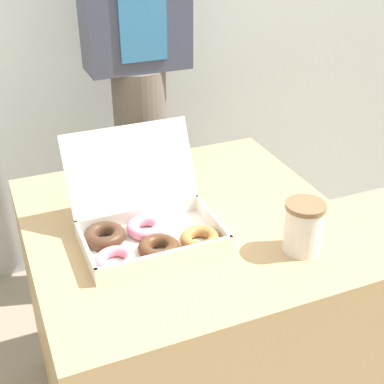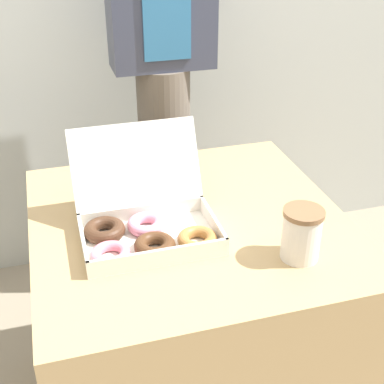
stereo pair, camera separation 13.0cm
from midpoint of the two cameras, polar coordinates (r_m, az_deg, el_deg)
The scene contains 4 objects.
table at distance 1.66m, azimuth -2.90°, elevation -14.14°, with size 0.83×0.81×0.76m.
donut_box at distance 1.33m, azimuth -7.92°, elevation -3.95°, with size 0.36×0.33×0.24m.
coffee_cup at distance 1.29m, azimuth 8.97°, elevation -3.78°, with size 0.10×0.10×0.13m.
person_customer at distance 1.99m, azimuth -7.75°, elevation 13.31°, with size 0.37×0.20×1.78m.
Camera 1 is at (-0.45, -1.12, 1.53)m, focal length 50.00 mm.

